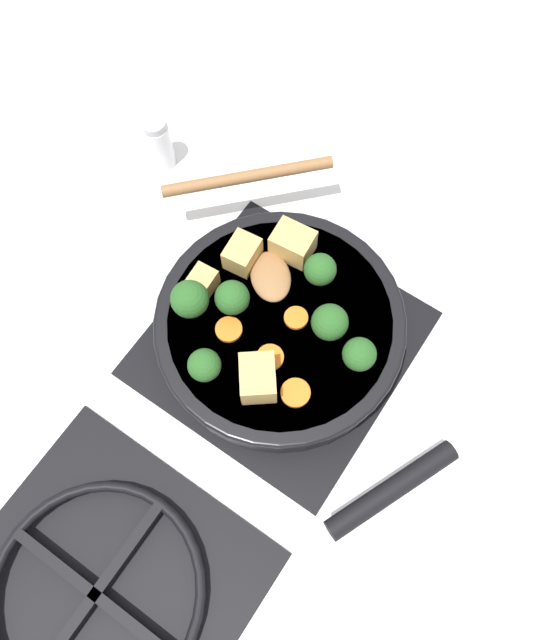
{
  "coord_description": "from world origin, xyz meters",
  "views": [
    {
      "loc": [
        -0.15,
        0.23,
        0.76
      ],
      "look_at": [
        0.0,
        0.0,
        0.08
      ],
      "focal_mm": 35.0,
      "sensor_mm": 36.0,
      "label": 1
    }
  ],
  "objects": [
    {
      "name": "ground_plane",
      "position": [
        0.0,
        0.0,
        0.0
      ],
      "size": [
        2.4,
        2.4,
        0.0
      ],
      "primitive_type": "plane",
      "color": "white"
    },
    {
      "name": "front_burner_grate",
      "position": [
        0.0,
        0.0,
        0.01
      ],
      "size": [
        0.31,
        0.31,
        0.03
      ],
      "color": "black",
      "rests_on": "ground_plane"
    },
    {
      "name": "rear_burner_grate",
      "position": [
        0.0,
        0.36,
        0.01
      ],
      "size": [
        0.31,
        0.31,
        0.03
      ],
      "color": "black",
      "rests_on": "ground_plane"
    },
    {
      "name": "skillet_pan",
      "position": [
        -0.0,
        0.0,
        0.06
      ],
      "size": [
        0.4,
        0.32,
        0.06
      ],
      "color": "black",
      "rests_on": "front_burner_grate"
    },
    {
      "name": "wooden_spoon",
      "position": [
        0.1,
        -0.09,
        0.09
      ],
      "size": [
        0.23,
        0.23,
        0.02
      ],
      "color": "olive",
      "rests_on": "skillet_pan"
    },
    {
      "name": "tofu_cube_center_large",
      "position": [
        0.08,
        -0.04,
        0.1
      ],
      "size": [
        0.04,
        0.05,
        0.03
      ],
      "primitive_type": "cube",
      "rotation": [
        0.0,
        0.0,
        1.68
      ],
      "color": "tan",
      "rests_on": "skillet_pan"
    },
    {
      "name": "tofu_cube_near_handle",
      "position": [
        -0.02,
        0.08,
        0.1
      ],
      "size": [
        0.06,
        0.06,
        0.04
      ],
      "primitive_type": "cube",
      "rotation": [
        0.0,
        0.0,
        5.37
      ],
      "color": "tan",
      "rests_on": "skillet_pan"
    },
    {
      "name": "tofu_cube_east_chunk",
      "position": [
        0.1,
        0.02,
        0.1
      ],
      "size": [
        0.03,
        0.04,
        0.03
      ],
      "primitive_type": "cube",
      "rotation": [
        0.0,
        0.0,
        4.78
      ],
      "color": "tan",
      "rests_on": "skillet_pan"
    },
    {
      "name": "tofu_cube_west_chunk",
      "position": [
        0.04,
        -0.08,
        0.1
      ],
      "size": [
        0.05,
        0.04,
        0.04
      ],
      "primitive_type": "cube",
      "rotation": [
        0.0,
        0.0,
        0.1
      ],
      "color": "tan",
      "rests_on": "skillet_pan"
    },
    {
      "name": "broccoli_floret_near_spoon",
      "position": [
        0.05,
        0.02,
        0.11
      ],
      "size": [
        0.04,
        0.04,
        0.05
      ],
      "color": "#709956",
      "rests_on": "skillet_pan"
    },
    {
      "name": "broccoli_floret_center_top",
      "position": [
        -0.05,
        -0.02,
        0.11
      ],
      "size": [
        0.04,
        0.04,
        0.05
      ],
      "color": "#709956",
      "rests_on": "skillet_pan"
    },
    {
      "name": "broccoli_floret_east_rim",
      "position": [
        0.03,
        0.1,
        0.11
      ],
      "size": [
        0.04,
        0.04,
        0.04
      ],
      "color": "#709956",
      "rests_on": "skillet_pan"
    },
    {
      "name": "broccoli_floret_west_rim",
      "position": [
        0.09,
        0.05,
        0.11
      ],
      "size": [
        0.04,
        0.04,
        0.05
      ],
      "color": "#709956",
      "rests_on": "skillet_pan"
    },
    {
      "name": "broccoli_floret_north_edge",
      "position": [
        -0.01,
        -0.07,
        0.11
      ],
      "size": [
        0.04,
        0.04,
        0.05
      ],
      "color": "#709956",
      "rests_on": "skillet_pan"
    },
    {
      "name": "broccoli_floret_south_cluster",
      "position": [
        -0.1,
        -0.01,
        0.11
      ],
      "size": [
        0.04,
        0.04,
        0.05
      ],
      "color": "#709956",
      "rests_on": "skillet_pan"
    },
    {
      "name": "carrot_slice_orange_thin",
      "position": [
        -0.06,
        0.06,
        0.08
      ],
      "size": [
        0.03,
        0.03,
        0.01
      ],
      "primitive_type": "cylinder",
      "color": "orange",
      "rests_on": "skillet_pan"
    },
    {
      "name": "carrot_slice_near_center",
      "position": [
        -0.01,
        -0.01,
        0.08
      ],
      "size": [
        0.03,
        0.03,
        0.01
      ],
      "primitive_type": "cylinder",
      "color": "orange",
      "rests_on": "skillet_pan"
    },
    {
      "name": "carrot_slice_edge_slice",
      "position": [
        -0.02,
        0.05,
        0.08
      ],
      "size": [
        0.03,
        0.03,
        0.01
      ],
      "primitive_type": "cylinder",
      "color": "orange",
      "rests_on": "skillet_pan"
    },
    {
      "name": "carrot_slice_under_broccoli",
      "position": [
        0.04,
        0.04,
        0.08
      ],
      "size": [
        0.03,
        0.03,
        0.01
      ],
      "primitive_type": "cylinder",
      "color": "orange",
      "rests_on": "skillet_pan"
    },
    {
      "name": "salt_shaker",
      "position": [
        0.3,
        -0.14,
        0.04
      ],
      "size": [
        0.04,
        0.04,
        0.09
      ],
      "color": "white",
      "rests_on": "ground_plane"
    }
  ]
}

